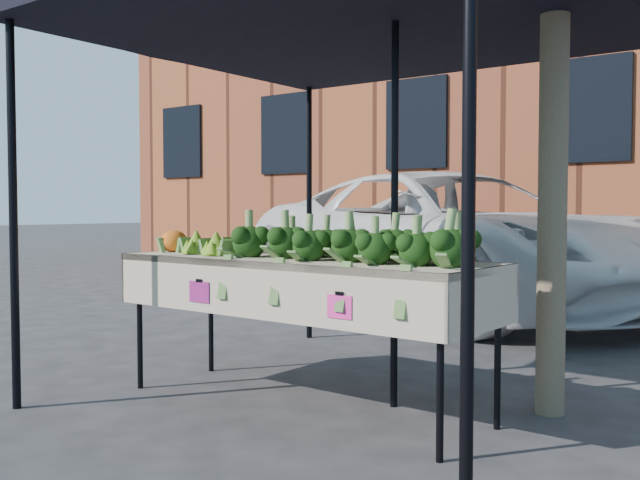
# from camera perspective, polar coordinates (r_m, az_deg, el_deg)

# --- Properties ---
(ground) EXTENTS (90.00, 90.00, 0.00)m
(ground) POSITION_cam_1_polar(r_m,az_deg,el_deg) (4.38, -2.65, -13.32)
(ground) COLOR #28282A
(table) EXTENTS (2.42, 0.88, 0.90)m
(table) POSITION_cam_1_polar(r_m,az_deg,el_deg) (4.32, -1.58, -7.39)
(table) COLOR #C0B597
(table) RESTS_ON ground
(canopy) EXTENTS (3.16, 3.16, 2.74)m
(canopy) POSITION_cam_1_polar(r_m,az_deg,el_deg) (4.54, 2.67, 4.73)
(canopy) COLOR black
(canopy) RESTS_ON ground
(broccoli_heap) EXTENTS (1.54, 0.57, 0.26)m
(broccoli_heap) POSITION_cam_1_polar(r_m,az_deg,el_deg) (4.07, 2.63, 0.22)
(broccoli_heap) COLOR black
(broccoli_heap) RESTS_ON table
(romanesco_cluster) EXTENTS (0.43, 0.57, 0.20)m
(romanesco_cluster) POSITION_cam_1_polar(r_m,az_deg,el_deg) (4.73, -7.70, 0.15)
(romanesco_cluster) COLOR #84A324
(romanesco_cluster) RESTS_ON table
(cauliflower_pair) EXTENTS (0.20, 0.20, 0.18)m
(cauliflower_pair) POSITION_cam_1_polar(r_m,az_deg,el_deg) (4.94, -11.60, 0.11)
(cauliflower_pair) COLOR orange
(cauliflower_pair) RESTS_ON table
(vehicle) EXTENTS (2.59, 3.16, 5.92)m
(vehicle) POSITION_cam_1_polar(r_m,az_deg,el_deg) (8.82, 10.44, 14.03)
(vehicle) COLOR white
(vehicle) RESTS_ON ground
(building_left) EXTENTS (12.00, 8.00, 9.00)m
(building_left) POSITION_cam_1_polar(r_m,az_deg,el_deg) (17.40, 9.79, 13.46)
(building_left) COLOR brown
(building_left) RESTS_ON ground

